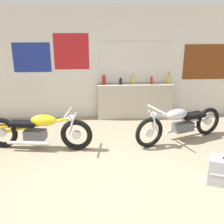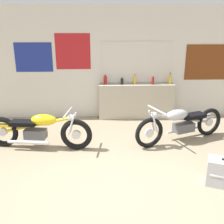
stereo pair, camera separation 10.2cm
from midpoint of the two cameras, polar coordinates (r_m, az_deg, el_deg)
name	(u,v)px [view 1 (the left image)]	position (r m, az deg, el deg)	size (l,w,h in m)	color
ground_plane	(114,193)	(4.03, -0.37, -17.20)	(24.00, 24.00, 0.00)	gray
wall_back	(106,64)	(6.75, -1.77, 10.46)	(10.00, 0.07, 2.80)	silver
sill_counter	(135,101)	(6.84, 4.57, 2.35)	(1.94, 0.28, 0.90)	#B7AD99
bottle_leftmost	(104,80)	(6.65, -2.21, 7.06)	(0.08, 0.08, 0.29)	maroon
bottle_left_center	(121,81)	(6.68, 1.46, 6.78)	(0.07, 0.07, 0.20)	black
bottle_center	(133,80)	(6.75, 4.22, 7.06)	(0.07, 0.07, 0.25)	gold
bottle_right_center	(151,80)	(6.75, 8.13, 6.93)	(0.06, 0.06, 0.25)	maroon
bottle_rightmost	(168,79)	(6.90, 11.73, 7.11)	(0.07, 0.07, 0.29)	gold
motorcycle_yellow	(38,130)	(5.33, -16.25, -3.86)	(2.11, 0.64, 0.78)	black
motorcycle_silver	(181,123)	(5.65, 14.20, -2.29)	(2.04, 0.96, 0.79)	black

